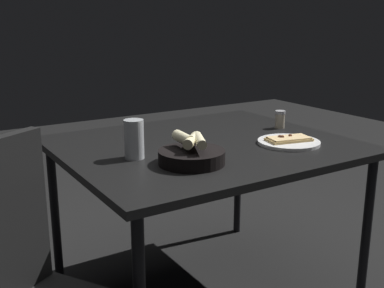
% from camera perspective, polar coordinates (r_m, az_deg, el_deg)
% --- Properties ---
extents(dining_table, '(1.02, 1.20, 0.72)m').
position_cam_1_polar(dining_table, '(2.05, 1.50, -1.34)').
color(dining_table, black).
rests_on(dining_table, ground).
extents(pizza_plate, '(0.26, 0.26, 0.04)m').
position_cam_1_polar(pizza_plate, '(2.06, 11.54, 0.30)').
color(pizza_plate, white).
rests_on(pizza_plate, dining_table).
extents(bread_basket, '(0.25, 0.25, 0.11)m').
position_cam_1_polar(bread_basket, '(1.73, -0.07, -1.25)').
color(bread_basket, black).
rests_on(bread_basket, dining_table).
extents(beer_glass, '(0.08, 0.08, 0.15)m').
position_cam_1_polar(beer_glass, '(1.81, -6.96, 0.28)').
color(beer_glass, silver).
rests_on(beer_glass, dining_table).
extents(pepper_shaker, '(0.05, 0.05, 0.09)m').
position_cam_1_polar(pepper_shaker, '(2.34, 10.51, 2.81)').
color(pepper_shaker, '#BFB299').
rests_on(pepper_shaker, dining_table).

